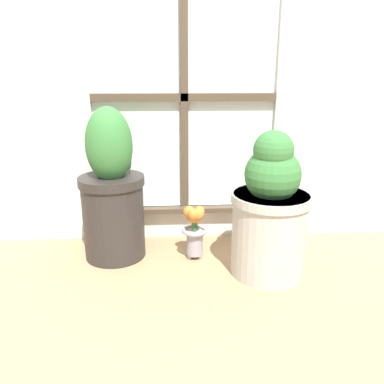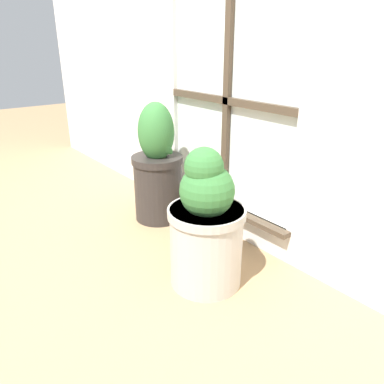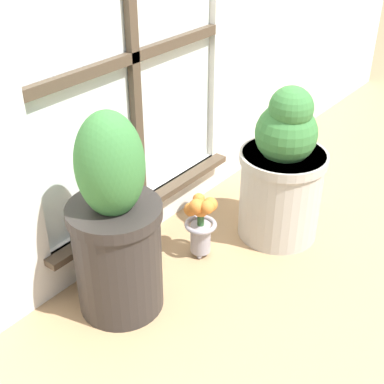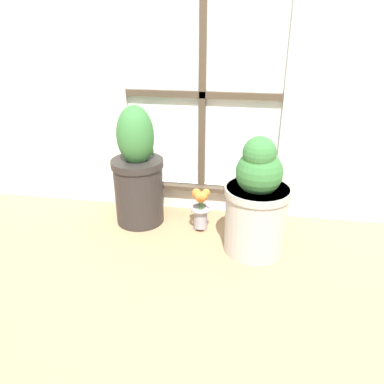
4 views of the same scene
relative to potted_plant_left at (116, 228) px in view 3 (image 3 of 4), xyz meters
The scene contains 4 objects.
ground_plane 0.65m from the potted_plant_left, 55.06° to the right, with size 10.00×10.00×0.00m, color tan.
potted_plant_left is the anchor object (origin of this frame).
potted_plant_right 0.69m from the potted_plant_left, 16.60° to the right, with size 0.32×0.32×0.60m.
flower_vase 0.39m from the potted_plant_left, ahead, with size 0.12×0.12×0.25m.
Camera 3 is at (-1.22, -0.52, 1.23)m, focal length 50.00 mm.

